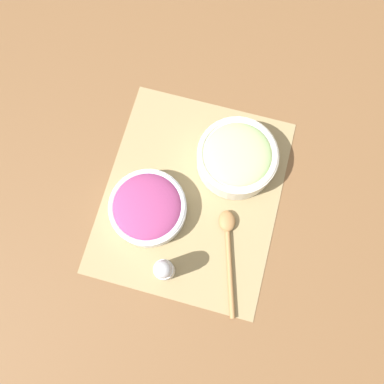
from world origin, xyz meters
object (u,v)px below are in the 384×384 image
(cucumber_bowl, at_px, (237,157))
(wooden_spoon, at_px, (228,242))
(pepper_shaker, at_px, (164,270))
(onion_bowl, at_px, (148,207))

(cucumber_bowl, height_order, wooden_spoon, cucumber_bowl)
(cucumber_bowl, distance_m, pepper_shaker, 0.31)
(wooden_spoon, bearing_deg, pepper_shaker, 129.60)
(cucumber_bowl, xyz_separation_m, pepper_shaker, (-0.29, 0.09, 0.01))
(onion_bowl, distance_m, pepper_shaker, 0.15)
(cucumber_bowl, bearing_deg, pepper_shaker, 162.62)
(onion_bowl, xyz_separation_m, wooden_spoon, (-0.03, -0.20, -0.02))
(onion_bowl, xyz_separation_m, pepper_shaker, (-0.13, -0.08, 0.02))
(cucumber_bowl, distance_m, wooden_spoon, 0.20)
(onion_bowl, bearing_deg, wooden_spoon, -97.38)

